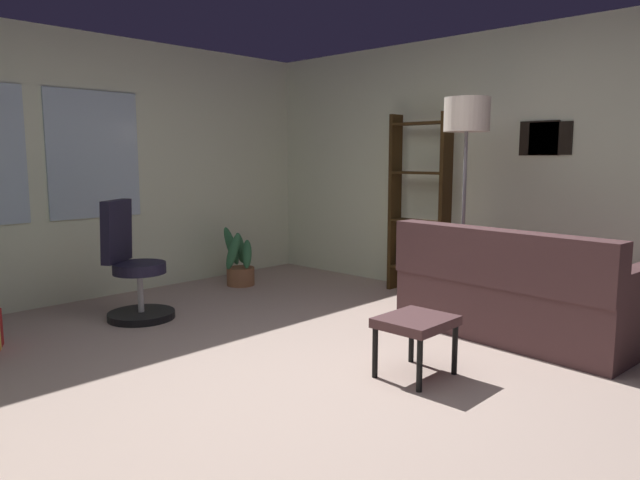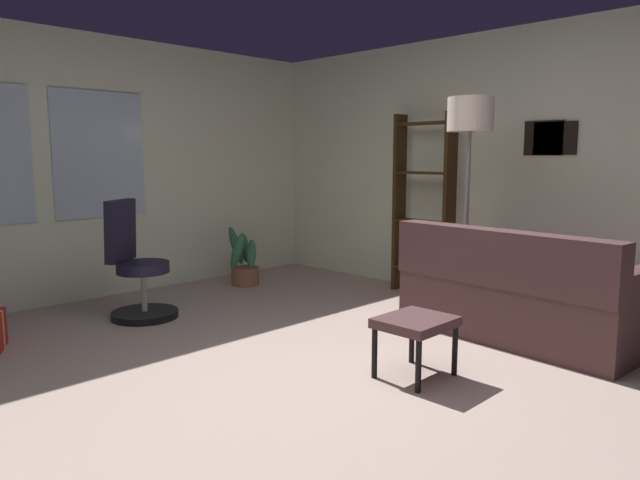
{
  "view_description": "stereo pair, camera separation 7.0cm",
  "coord_description": "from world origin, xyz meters",
  "views": [
    {
      "loc": [
        -2.45,
        -2.35,
        1.37
      ],
      "look_at": [
        0.25,
        0.23,
        0.84
      ],
      "focal_mm": 32.87,
      "sensor_mm": 36.0,
      "label": 1
    },
    {
      "loc": [
        -2.4,
        -2.4,
        1.37
      ],
      "look_at": [
        0.25,
        0.23,
        0.84
      ],
      "focal_mm": 32.87,
      "sensor_mm": 36.0,
      "label": 2
    }
  ],
  "objects": [
    {
      "name": "ground_plane",
      "position": [
        0.0,
        0.0,
        -0.05
      ],
      "size": [
        5.35,
        6.23,
        0.1
      ],
      "primitive_type": "cube",
      "color": "tan"
    },
    {
      "name": "wall_back_with_windows",
      "position": [
        -0.02,
        3.16,
        1.27
      ],
      "size": [
        5.35,
        0.12,
        2.53
      ],
      "color": "silver",
      "rests_on": "ground_plane"
    },
    {
      "name": "wall_right_with_frames",
      "position": [
        2.73,
        -0.0,
        1.27
      ],
      "size": [
        0.12,
        6.23,
        2.53
      ],
      "color": "silver",
      "rests_on": "ground_plane"
    },
    {
      "name": "couch",
      "position": [
        1.88,
        -0.51,
        0.3
      ],
      "size": [
        1.48,
        1.86,
        0.85
      ],
      "color": "#4C3031",
      "rests_on": "ground_plane"
    },
    {
      "name": "footstool",
      "position": [
        0.52,
        -0.33,
        0.33
      ],
      "size": [
        0.45,
        0.39,
        0.38
      ],
      "color": "#4C3031",
      "rests_on": "ground_plane"
    },
    {
      "name": "office_chair",
      "position": [
        -0.02,
        2.16,
        0.39
      ],
      "size": [
        0.58,
        0.59,
        1.01
      ],
      "color": "black",
      "rests_on": "ground_plane"
    },
    {
      "name": "bookshelf",
      "position": [
        2.46,
        0.97,
        0.79
      ],
      "size": [
        0.18,
        0.64,
        1.8
      ],
      "color": "#32210E",
      "rests_on": "ground_plane"
    },
    {
      "name": "floor_lamp",
      "position": [
        1.99,
        0.2,
        1.6
      ],
      "size": [
        0.38,
        0.38,
        1.86
      ],
      "color": "slate",
      "rests_on": "ground_plane"
    },
    {
      "name": "potted_plant",
      "position": [
        1.43,
        2.57,
        0.23
      ],
      "size": [
        0.48,
        0.42,
        0.64
      ],
      "color": "brown",
      "rests_on": "ground_plane"
    }
  ]
}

